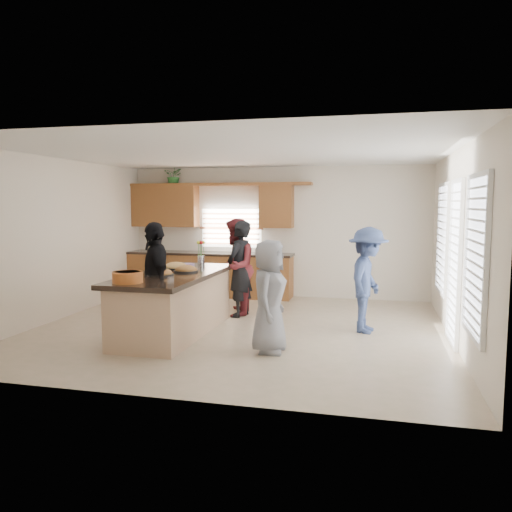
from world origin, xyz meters
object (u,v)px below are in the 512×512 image
(island, at_px, (174,305))
(salad_bowl, at_px, (128,277))
(woman_right_back, at_px, (368,280))
(woman_left_mid, at_px, (236,267))
(woman_right_front, at_px, (269,296))
(woman_left_front, at_px, (155,281))
(woman_left_back, at_px, (240,269))

(island, xyz_separation_m, salad_bowl, (-0.23, -1.04, 0.58))
(salad_bowl, xyz_separation_m, woman_right_back, (3.14, 1.82, -0.21))
(island, xyz_separation_m, woman_right_back, (2.91, 0.79, 0.38))
(island, distance_m, woman_left_mid, 1.63)
(salad_bowl, height_order, woman_right_front, woman_right_front)
(salad_bowl, bearing_deg, woman_right_front, 13.14)
(salad_bowl, height_order, woman_left_front, woman_left_front)
(island, distance_m, woman_right_front, 1.77)
(island, distance_m, woman_right_back, 3.04)
(salad_bowl, distance_m, woman_left_mid, 2.64)
(salad_bowl, distance_m, woman_right_back, 3.63)
(woman_right_front, bearing_deg, woman_left_back, 27.06)
(salad_bowl, bearing_deg, woman_left_front, 84.61)
(island, relative_size, woman_right_front, 1.77)
(island, height_order, woman_left_front, woman_left_front)
(salad_bowl, xyz_separation_m, woman_right_front, (1.86, 0.43, -0.27))
(island, bearing_deg, woman_left_mid, 69.61)
(salad_bowl, height_order, woman_right_back, woman_right_back)
(woman_left_front, relative_size, woman_right_front, 1.14)
(salad_bowl, height_order, woman_left_mid, woman_left_mid)
(woman_left_mid, bearing_deg, woman_right_back, 64.46)
(island, bearing_deg, woman_left_back, 65.42)
(island, bearing_deg, salad_bowl, -101.48)
(woman_left_front, distance_m, woman_right_back, 3.26)
(salad_bowl, bearing_deg, woman_left_back, 69.85)
(salad_bowl, xyz_separation_m, woman_left_mid, (0.80, 2.51, -0.16))
(salad_bowl, bearing_deg, woman_left_mid, 72.31)
(woman_right_back, xyz_separation_m, woman_right_front, (-1.28, -1.39, -0.06))
(woman_left_back, xyz_separation_m, woman_right_front, (0.97, -2.00, -0.09))
(island, relative_size, woman_left_front, 1.55)
(woman_left_back, distance_m, woman_right_back, 2.33)
(woman_left_mid, xyz_separation_m, woman_right_back, (2.34, -0.68, -0.05))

